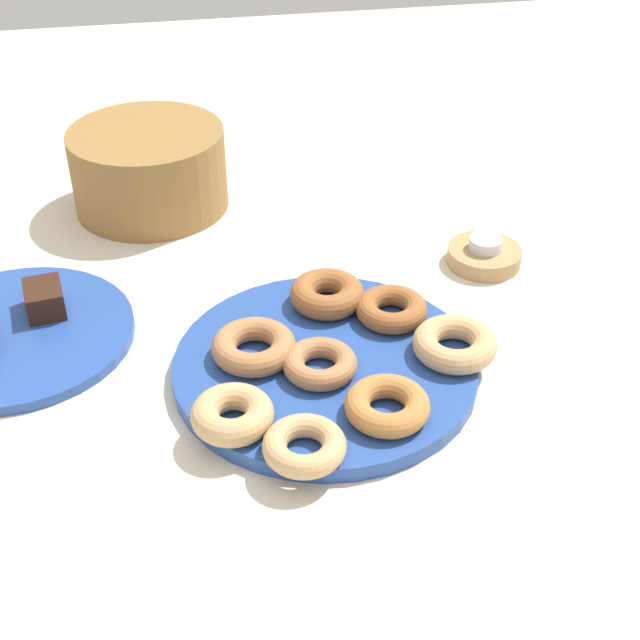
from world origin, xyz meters
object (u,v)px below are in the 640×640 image
candle_holder (484,256)px  donut_3 (387,406)px  donut_0 (455,344)px  donut_7 (304,446)px  brownie_far (44,299)px  donut_5 (320,364)px  donut_1 (232,414)px  donut_2 (254,347)px  donut_4 (327,294)px  basket (149,169)px  donut_plate (325,367)px  cake_plate (16,335)px  donut_6 (391,309)px  tealight (486,244)px

candle_holder → donut_3: bearing=-125.1°
donut_0 → donut_7: bearing=-146.2°
brownie_far → donut_5: bearing=-31.0°
candle_holder → donut_7: bearing=-131.8°
donut_1 → donut_2: bearing=72.2°
brownie_far → donut_4: bearing=-9.5°
donut_0 → brownie_far: bearing=158.8°
basket → donut_2: bearing=-76.2°
donut_7 → candle_holder: 0.42m
donut_plate → cake_plate: 0.35m
donut_1 → donut_6: bearing=36.9°
donut_plate → donut_2: (-0.07, 0.02, 0.02)m
donut_0 → donut_3: 0.12m
donut_5 → donut_plate: bearing=64.5°
brownie_far → candle_holder: size_ratio=0.59×
donut_plate → donut_6: (0.09, 0.06, 0.02)m
donut_2 → brownie_far: same height
donut_plate → candle_holder: (0.23, 0.18, 0.00)m
brownie_far → tealight: bearing=2.8°
donut_plate → tealight: bearing=37.1°
candle_holder → donut_0: bearing=-117.4°
cake_plate → donut_0: bearing=-16.2°
donut_3 → donut_5: donut_3 is taller
donut_3 → donut_1: bearing=175.1°
donut_5 → cake_plate: donut_5 is taller
donut_plate → donut_2: 0.08m
donut_1 → donut_2: size_ratio=0.90×
cake_plate → candle_holder: 0.56m
cake_plate → brownie_far: brownie_far is taller
donut_plate → donut_5: (-0.01, -0.02, 0.02)m
donut_plate → brownie_far: (-0.29, 0.15, 0.02)m
donut_4 → donut_6: bearing=-30.5°
donut_5 → cake_plate: bearing=156.4°
donut_6 → donut_3: bearing=-105.4°
donut_7 → cake_plate: 0.38m
donut_3 → donut_7: size_ratio=1.07×
cake_plate → tealight: 0.56m
donut_2 → brownie_far: (-0.22, 0.13, -0.00)m
candle_holder → cake_plate: bearing=-174.1°
donut_7 → tealight: (0.28, 0.31, -0.00)m
donut_1 → brownie_far: bearing=128.8°
cake_plate → tealight: (0.56, 0.06, 0.02)m
donut_7 → donut_5: bearing=72.9°
donut_4 → donut_7: 0.24m
donut_6 → donut_0: bearing=-56.7°
donut_5 → donut_7: (-0.04, -0.11, 0.00)m
donut_3 → basket: 0.54m
donut_6 → donut_4: bearing=149.5°
donut_3 → brownie_far: bearing=143.7°
donut_0 → candle_holder: 0.22m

